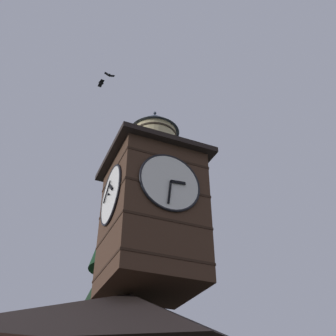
# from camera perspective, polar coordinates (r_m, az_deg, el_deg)

# --- Properties ---
(clock_tower) EXTENTS (4.38, 4.38, 9.23)m
(clock_tower) POSITION_cam_1_polar(r_m,az_deg,el_deg) (17.67, -2.22, -5.10)
(clock_tower) COLOR #422B1E
(clock_tower) RESTS_ON building_main
(moon) EXTENTS (2.11, 2.11, 2.11)m
(moon) POSITION_cam_1_polar(r_m,az_deg,el_deg) (55.79, 1.00, -22.35)
(moon) COLOR silver
(flying_bird_high) EXTENTS (0.29, 0.58, 0.16)m
(flying_bird_high) POSITION_cam_1_polar(r_m,az_deg,el_deg) (22.75, -9.36, 11.68)
(flying_bird_high) COLOR black
(flying_bird_low) EXTENTS (0.57, 0.19, 0.13)m
(flying_bird_low) POSITION_cam_1_polar(r_m,az_deg,el_deg) (22.75, -8.20, 12.77)
(flying_bird_low) COLOR black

